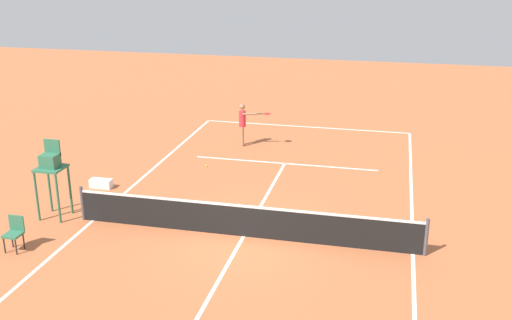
{
  "coord_description": "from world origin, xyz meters",
  "views": [
    {
      "loc": [
        -3.87,
        15.0,
        7.68
      ],
      "look_at": [
        0.64,
        -4.28,
        0.8
      ],
      "focal_mm": 42.33,
      "sensor_mm": 36.0,
      "label": 1
    }
  ],
  "objects_px": {
    "player_serving": "(244,121)",
    "tennis_ball": "(207,166)",
    "courtside_chair_near": "(14,232)",
    "equipment_bag": "(101,183)",
    "umpire_chair": "(51,167)"
  },
  "relations": [
    {
      "from": "umpire_chair",
      "to": "courtside_chair_near",
      "type": "height_order",
      "value": "umpire_chair"
    },
    {
      "from": "tennis_ball",
      "to": "umpire_chair",
      "type": "xyz_separation_m",
      "value": [
        3.09,
        5.37,
        1.57
      ]
    },
    {
      "from": "player_serving",
      "to": "umpire_chair",
      "type": "relative_size",
      "value": 0.74
    },
    {
      "from": "courtside_chair_near",
      "to": "equipment_bag",
      "type": "bearing_deg",
      "value": -91.66
    },
    {
      "from": "umpire_chair",
      "to": "equipment_bag",
      "type": "relative_size",
      "value": 3.17
    },
    {
      "from": "player_serving",
      "to": "umpire_chair",
      "type": "bearing_deg",
      "value": -40.5
    },
    {
      "from": "player_serving",
      "to": "equipment_bag",
      "type": "relative_size",
      "value": 2.34
    },
    {
      "from": "umpire_chair",
      "to": "courtside_chair_near",
      "type": "distance_m",
      "value": 2.44
    },
    {
      "from": "umpire_chair",
      "to": "courtside_chair_near",
      "type": "relative_size",
      "value": 2.54
    },
    {
      "from": "tennis_ball",
      "to": "equipment_bag",
      "type": "height_order",
      "value": "equipment_bag"
    },
    {
      "from": "courtside_chair_near",
      "to": "equipment_bag",
      "type": "xyz_separation_m",
      "value": [
        -0.14,
        -4.7,
        -0.38
      ]
    },
    {
      "from": "courtside_chair_near",
      "to": "equipment_bag",
      "type": "distance_m",
      "value": 4.72
    },
    {
      "from": "umpire_chair",
      "to": "courtside_chair_near",
      "type": "xyz_separation_m",
      "value": [
        -0.09,
        2.19,
        -1.07
      ]
    },
    {
      "from": "tennis_ball",
      "to": "umpire_chair",
      "type": "relative_size",
      "value": 0.03
    },
    {
      "from": "player_serving",
      "to": "tennis_ball",
      "type": "bearing_deg",
      "value": -29.98
    }
  ]
}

